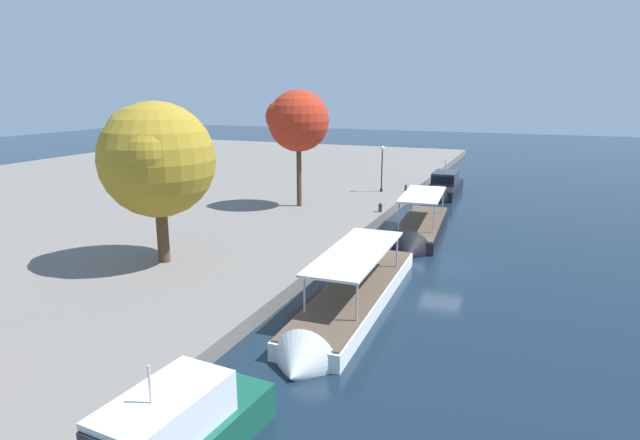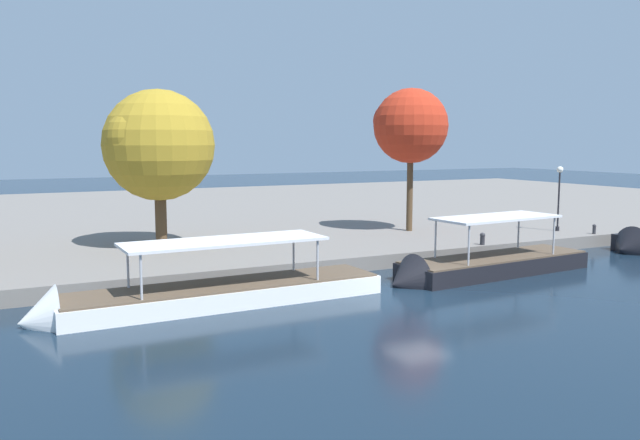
{
  "view_description": "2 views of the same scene",
  "coord_description": "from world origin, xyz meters",
  "px_view_note": "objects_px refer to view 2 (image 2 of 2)",
  "views": [
    {
      "loc": [
        -32.1,
        -4.85,
        10.57
      ],
      "look_at": [
        -2.38,
        7.27,
        2.73
      ],
      "focal_mm": 29.98,
      "sensor_mm": 36.0,
      "label": 1
    },
    {
      "loc": [
        -16.46,
        -23.04,
        6.95
      ],
      "look_at": [
        -1.43,
        6.86,
        2.88
      ],
      "focal_mm": 36.08,
      "sensor_mm": 36.0,
      "label": 2
    }
  ],
  "objects_px": {
    "mooring_bollard_0": "(482,238)",
    "tree_0": "(155,142)",
    "tree_1": "(410,124)",
    "tour_boat_1": "(200,299)",
    "tour_boat_2": "(481,270)",
    "lamp_post": "(559,189)",
    "mooring_bollard_1": "(594,229)"
  },
  "relations": [
    {
      "from": "mooring_bollard_0",
      "to": "tree_0",
      "type": "distance_m",
      "value": 20.22
    },
    {
      "from": "tree_1",
      "to": "tour_boat_1",
      "type": "bearing_deg",
      "value": -148.83
    },
    {
      "from": "tour_boat_2",
      "to": "tree_0",
      "type": "distance_m",
      "value": 19.73
    },
    {
      "from": "lamp_post",
      "to": "tree_0",
      "type": "height_order",
      "value": "tree_0"
    },
    {
      "from": "mooring_bollard_0",
      "to": "lamp_post",
      "type": "height_order",
      "value": "lamp_post"
    },
    {
      "from": "mooring_bollard_0",
      "to": "tree_1",
      "type": "relative_size",
      "value": 0.08
    },
    {
      "from": "tree_0",
      "to": "tree_1",
      "type": "distance_m",
      "value": 17.31
    },
    {
      "from": "mooring_bollard_1",
      "to": "tree_0",
      "type": "xyz_separation_m",
      "value": [
        -27.41,
        7.95,
        5.79
      ]
    },
    {
      "from": "tour_boat_2",
      "to": "mooring_bollard_1",
      "type": "xyz_separation_m",
      "value": [
        13.37,
        4.21,
        0.85
      ]
    },
    {
      "from": "mooring_bollard_0",
      "to": "lamp_post",
      "type": "xyz_separation_m",
      "value": [
        8.76,
        2.39,
        2.55
      ]
    },
    {
      "from": "tour_boat_1",
      "to": "mooring_bollard_1",
      "type": "bearing_deg",
      "value": -173.61
    },
    {
      "from": "tour_boat_1",
      "to": "tree_0",
      "type": "relative_size",
      "value": 1.66
    },
    {
      "from": "tour_boat_2",
      "to": "tour_boat_1",
      "type": "bearing_deg",
      "value": -5.48
    },
    {
      "from": "mooring_bollard_0",
      "to": "tree_1",
      "type": "distance_m",
      "value": 10.09
    },
    {
      "from": "tour_boat_2",
      "to": "lamp_post",
      "type": "distance_m",
      "value": 14.3
    },
    {
      "from": "mooring_bollard_1",
      "to": "tree_1",
      "type": "xyz_separation_m",
      "value": [
        -10.16,
        7.1,
        7.01
      ]
    },
    {
      "from": "tree_0",
      "to": "tree_1",
      "type": "bearing_deg",
      "value": -2.83
    },
    {
      "from": "tour_boat_2",
      "to": "tree_1",
      "type": "distance_m",
      "value": 14.14
    },
    {
      "from": "tree_1",
      "to": "mooring_bollard_0",
      "type": "bearing_deg",
      "value": -87.29
    },
    {
      "from": "mooring_bollard_1",
      "to": "tree_0",
      "type": "distance_m",
      "value": 29.12
    },
    {
      "from": "mooring_bollard_1",
      "to": "tree_0",
      "type": "bearing_deg",
      "value": 163.82
    },
    {
      "from": "tour_boat_1",
      "to": "tour_boat_2",
      "type": "bearing_deg",
      "value": 177.36
    },
    {
      "from": "tour_boat_2",
      "to": "lamp_post",
      "type": "height_order",
      "value": "lamp_post"
    },
    {
      "from": "tree_1",
      "to": "mooring_bollard_1",
      "type": "bearing_deg",
      "value": -34.95
    },
    {
      "from": "tour_boat_1",
      "to": "mooring_bollard_0",
      "type": "xyz_separation_m",
      "value": [
        18.53,
        3.71,
        0.86
      ]
    },
    {
      "from": "mooring_bollard_0",
      "to": "lamp_post",
      "type": "relative_size",
      "value": 0.16
    },
    {
      "from": "mooring_bollard_0",
      "to": "mooring_bollard_1",
      "type": "xyz_separation_m",
      "value": [
        9.82,
        0.19,
        -0.04
      ]
    },
    {
      "from": "tour_boat_2",
      "to": "tree_0",
      "type": "height_order",
      "value": "tree_0"
    },
    {
      "from": "tour_boat_1",
      "to": "mooring_bollard_0",
      "type": "relative_size",
      "value": 20.66
    },
    {
      "from": "tree_0",
      "to": "tour_boat_2",
      "type": "bearing_deg",
      "value": -40.91
    },
    {
      "from": "mooring_bollard_1",
      "to": "lamp_post",
      "type": "bearing_deg",
      "value": 115.66
    },
    {
      "from": "mooring_bollard_0",
      "to": "tour_boat_1",
      "type": "bearing_deg",
      "value": -168.69
    }
  ]
}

